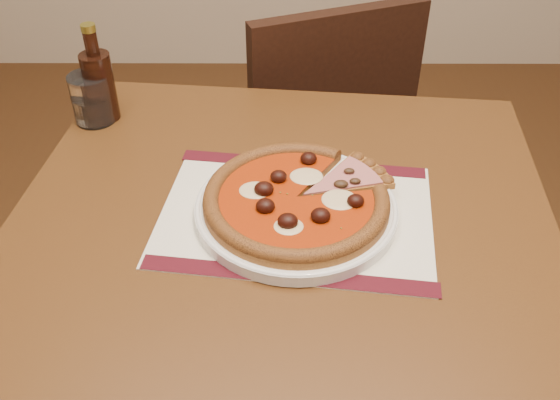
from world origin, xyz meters
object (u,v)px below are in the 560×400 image
object	(u,v)px
water_glass	(92,99)
bottle	(99,83)
plate	(296,209)
pizza	(296,199)
chair_far	(315,136)
table	(280,274)

from	to	relation	value
water_glass	bottle	xyz separation A→B (m)	(0.02, 0.01, 0.03)
plate	water_glass	distance (m)	0.45
plate	bottle	bearing A→B (deg)	141.09
pizza	bottle	xyz separation A→B (m)	(-0.34, 0.28, 0.04)
plate	bottle	xyz separation A→B (m)	(-0.34, 0.28, 0.06)
chair_far	pizza	world-z (taller)	chair_far
pizza	chair_far	bearing A→B (deg)	84.14
chair_far	water_glass	size ratio (longest dim) A/B	9.66
table	pizza	world-z (taller)	pizza
water_glass	pizza	bearing A→B (deg)	-36.78
table	pizza	bearing A→B (deg)	43.33
chair_far	water_glass	xyz separation A→B (m)	(-0.42, -0.36, 0.31)
table	plate	distance (m)	0.12
chair_far	pizza	size ratio (longest dim) A/B	3.14
plate	water_glass	world-z (taller)	water_glass
table	water_glass	size ratio (longest dim) A/B	9.94
plate	pizza	xyz separation A→B (m)	(-0.00, -0.00, 0.02)
plate	bottle	world-z (taller)	bottle
pizza	bottle	bearing A→B (deg)	141.06
plate	pizza	world-z (taller)	pizza
table	water_glass	bearing A→B (deg)	139.12
pizza	water_glass	size ratio (longest dim) A/B	3.08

